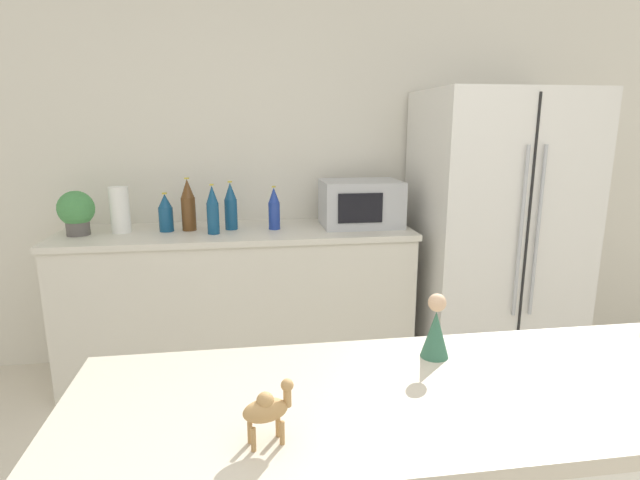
# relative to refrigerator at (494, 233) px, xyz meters

# --- Properties ---
(wall_back) EXTENTS (8.00, 0.06, 2.55)m
(wall_back) POSITION_rel_refrigerator_xyz_m (-1.05, 0.42, 0.41)
(wall_back) COLOR silver
(wall_back) RESTS_ON ground_plane
(back_counter) EXTENTS (2.08, 0.63, 0.92)m
(back_counter) POSITION_rel_refrigerator_xyz_m (-1.59, 0.09, -0.41)
(back_counter) COLOR silver
(back_counter) RESTS_ON ground_plane
(refrigerator) EXTENTS (0.95, 0.77, 1.74)m
(refrigerator) POSITION_rel_refrigerator_xyz_m (0.00, 0.00, 0.00)
(refrigerator) COLOR silver
(refrigerator) RESTS_ON ground_plane
(potted_plant) EXTENTS (0.20, 0.20, 0.25)m
(potted_plant) POSITION_rel_refrigerator_xyz_m (-2.49, 0.07, 0.19)
(potted_plant) COLOR #595451
(potted_plant) RESTS_ON back_counter
(paper_towel_roll) EXTENTS (0.11, 0.11, 0.27)m
(paper_towel_roll) POSITION_rel_refrigerator_xyz_m (-2.26, 0.11, 0.19)
(paper_towel_roll) COLOR white
(paper_towel_roll) RESTS_ON back_counter
(microwave) EXTENTS (0.48, 0.37, 0.28)m
(microwave) POSITION_rel_refrigerator_xyz_m (-0.84, 0.11, 0.19)
(microwave) COLOR #B2B5BA
(microwave) RESTS_ON back_counter
(back_bottle_0) EXTENTS (0.08, 0.08, 0.29)m
(back_bottle_0) POSITION_rel_refrigerator_xyz_m (-1.63, 0.11, 0.19)
(back_bottle_0) COLOR navy
(back_bottle_0) RESTS_ON back_counter
(back_bottle_1) EXTENTS (0.08, 0.08, 0.31)m
(back_bottle_1) POSITION_rel_refrigerator_xyz_m (-1.88, 0.11, 0.20)
(back_bottle_1) COLOR brown
(back_bottle_1) RESTS_ON back_counter
(back_bottle_2) EXTENTS (0.08, 0.08, 0.23)m
(back_bottle_2) POSITION_rel_refrigerator_xyz_m (-2.01, 0.10, 0.16)
(back_bottle_2) COLOR navy
(back_bottle_2) RESTS_ON back_counter
(back_bottle_3) EXTENTS (0.07, 0.07, 0.26)m
(back_bottle_3) POSITION_rel_refrigerator_xyz_m (-1.37, 0.07, 0.18)
(back_bottle_3) COLOR navy
(back_bottle_3) RESTS_ON back_counter
(back_bottle_4) EXTENTS (0.07, 0.07, 0.29)m
(back_bottle_4) POSITION_rel_refrigerator_xyz_m (-1.73, -0.01, 0.19)
(back_bottle_4) COLOR navy
(back_bottle_4) RESTS_ON back_counter
(camel_figurine) EXTENTS (0.10, 0.06, 0.12)m
(camel_figurine) POSITION_rel_refrigerator_xyz_m (-1.51, -2.03, 0.15)
(camel_figurine) COLOR #A87F4C
(camel_figurine) RESTS_ON bar_counter
(wise_man_figurine_blue) EXTENTS (0.07, 0.07, 0.17)m
(wise_man_figurine_blue) POSITION_rel_refrigerator_xyz_m (-1.06, -1.73, 0.15)
(wise_man_figurine_blue) COLOR #33664C
(wise_man_figurine_blue) RESTS_ON bar_counter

